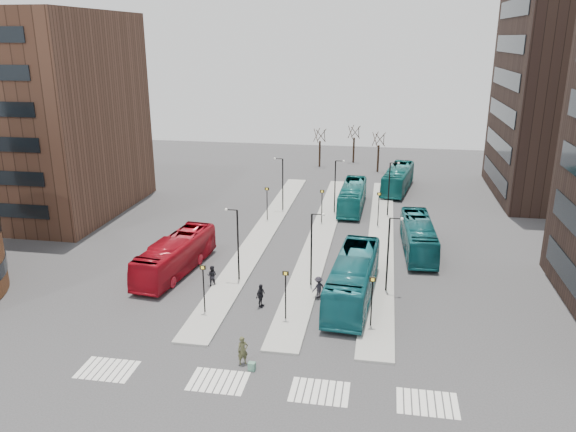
% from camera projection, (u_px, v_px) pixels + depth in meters
% --- Properties ---
extents(ground, '(160.00, 160.00, 0.00)m').
position_uv_depth(ground, '(214.00, 428.00, 29.04)').
color(ground, '#323234').
rests_on(ground, ground).
extents(island_left, '(2.50, 45.00, 0.15)m').
position_uv_depth(island_left, '(263.00, 232.00, 57.82)').
color(island_left, '#969691').
rests_on(island_left, ground).
extents(island_mid, '(2.50, 45.00, 0.15)m').
position_uv_depth(island_mid, '(321.00, 236.00, 56.84)').
color(island_mid, '#969691').
rests_on(island_mid, ground).
extents(island_right, '(2.50, 45.00, 0.15)m').
position_uv_depth(island_right, '(381.00, 239.00, 55.85)').
color(island_right, '#969691').
rests_on(island_right, ground).
extents(suitcase, '(0.45, 0.37, 0.53)m').
position_uv_depth(suitcase, '(252.00, 366.00, 33.96)').
color(suitcase, navy).
rests_on(suitcase, ground).
extents(red_bus, '(3.87, 11.36, 3.10)m').
position_uv_depth(red_bus, '(176.00, 255.00, 47.78)').
color(red_bus, '#A80C1A').
rests_on(red_bus, ground).
extents(teal_bus_a, '(3.75, 12.47, 3.42)m').
position_uv_depth(teal_bus_a, '(353.00, 278.00, 42.81)').
color(teal_bus_a, '#145E67').
rests_on(teal_bus_a, ground).
extents(teal_bus_b, '(2.81, 10.91, 3.02)m').
position_uv_depth(teal_bus_b, '(352.00, 196.00, 65.55)').
color(teal_bus_b, '#166F70').
rests_on(teal_bus_b, ground).
extents(teal_bus_c, '(3.14, 11.13, 3.07)m').
position_uv_depth(teal_bus_c, '(418.00, 236.00, 52.39)').
color(teal_bus_c, '#12565C').
rests_on(teal_bus_c, ground).
extents(teal_bus_d, '(4.48, 11.70, 3.18)m').
position_uv_depth(teal_bus_d, '(398.00, 179.00, 73.43)').
color(teal_bus_d, '#146867').
rests_on(teal_bus_d, ground).
extents(traveller, '(0.81, 0.73, 1.85)m').
position_uv_depth(traveller, '(243.00, 351.00, 34.44)').
color(traveller, '#434429').
rests_on(traveller, ground).
extents(commuter_a, '(0.85, 0.67, 1.72)m').
position_uv_depth(commuter_a, '(212.00, 276.00, 45.42)').
color(commuter_a, black).
rests_on(commuter_a, ground).
extents(commuter_b, '(0.79, 1.15, 1.82)m').
position_uv_depth(commuter_b, '(261.00, 296.00, 41.81)').
color(commuter_b, black).
rests_on(commuter_b, ground).
extents(commuter_c, '(1.25, 1.26, 1.74)m').
position_uv_depth(commuter_c, '(318.00, 287.00, 43.27)').
color(commuter_c, black).
rests_on(commuter_c, ground).
extents(crosswalk_stripes, '(22.35, 2.40, 0.01)m').
position_uv_depth(crosswalk_stripes, '(264.00, 386.00, 32.51)').
color(crosswalk_stripes, silver).
rests_on(crosswalk_stripes, ground).
extents(office_block, '(25.00, 20.12, 22.00)m').
position_uv_depth(office_block, '(9.00, 114.00, 63.16)').
color(office_block, '#4F3224').
rests_on(office_block, ground).
extents(sign_poles, '(12.45, 22.12, 3.65)m').
position_uv_depth(sign_poles, '(308.00, 237.00, 49.62)').
color(sign_poles, black).
rests_on(sign_poles, ground).
extents(lamp_posts, '(14.04, 20.24, 6.12)m').
position_uv_depth(lamp_posts, '(326.00, 209.00, 53.79)').
color(lamp_posts, black).
rests_on(lamp_posts, ground).
extents(bare_trees, '(10.97, 8.14, 5.90)m').
position_uv_depth(bare_trees, '(350.00, 149.00, 86.57)').
color(bare_trees, black).
rests_on(bare_trees, ground).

